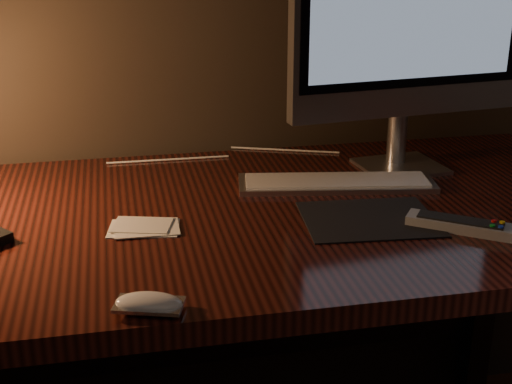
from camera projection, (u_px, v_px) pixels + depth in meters
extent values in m
cube|color=#40140E|center=(221.00, 222.00, 1.32)|extent=(1.60, 0.75, 0.04)
cube|color=black|center=(483.00, 283.00, 1.89)|extent=(0.06, 0.06, 0.71)
cube|color=black|center=(201.00, 272.00, 1.73)|extent=(1.48, 0.02, 0.51)
cube|color=silver|center=(400.00, 166.00, 1.55)|extent=(0.19, 0.17, 0.01)
cylinder|color=silver|center=(397.00, 136.00, 1.56)|extent=(0.05, 0.05, 0.11)
cube|color=silver|center=(413.00, 11.00, 1.43)|extent=(0.52, 0.09, 0.43)
cube|color=silver|center=(336.00, 183.00, 1.44)|extent=(0.41, 0.17, 0.01)
cube|color=black|center=(369.00, 219.00, 1.28)|extent=(0.25, 0.21, 0.00)
ellipsoid|color=white|center=(149.00, 306.00, 0.98)|extent=(0.10, 0.07, 0.02)
cube|color=#95989A|center=(460.00, 225.00, 1.24)|extent=(0.17, 0.14, 0.02)
cube|color=black|center=(460.00, 220.00, 1.23)|extent=(0.14, 0.11, 0.00)
cylinder|color=red|center=(461.00, 218.00, 1.23)|extent=(0.01, 0.01, 0.00)
cylinder|color=#0C8C19|center=(461.00, 218.00, 1.23)|extent=(0.01, 0.01, 0.00)
cylinder|color=gold|center=(461.00, 218.00, 1.23)|extent=(0.01, 0.01, 0.00)
cylinder|color=#1433BF|center=(461.00, 218.00, 1.23)|extent=(0.01, 0.01, 0.00)
cube|color=white|center=(144.00, 227.00, 1.24)|extent=(0.13, 0.10, 0.01)
cylinder|color=white|center=(228.00, 156.00, 1.63)|extent=(0.52, 0.12, 0.00)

